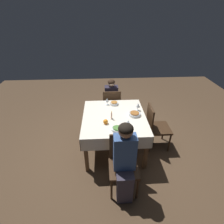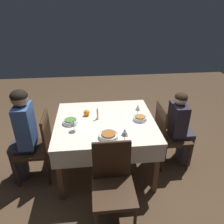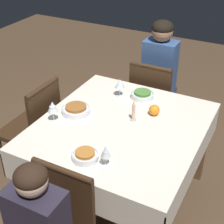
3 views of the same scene
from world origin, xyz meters
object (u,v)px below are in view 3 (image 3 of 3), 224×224
(wine_glass_south, at_px, (53,107))
(candle_centerpiece, at_px, (134,113))
(dining_table, at_px, (121,134))
(chair_west, at_px, (153,100))
(orange_fruit, at_px, (154,110))
(bowl_west, at_px, (142,95))
(wine_glass_west, at_px, (120,84))
(wine_glass_east, at_px, (106,152))
(chair_south, at_px, (35,125))
(person_adult_denim, at_px, (160,75))
(bowl_east, at_px, (85,155))
(bowl_south, at_px, (76,109))

(wine_glass_south, xyz_separation_m, candle_centerpiece, (-0.27, 0.51, -0.05))
(dining_table, distance_m, chair_west, 0.87)
(candle_centerpiece, bearing_deg, orange_fruit, 142.25)
(chair_west, bearing_deg, bowl_west, 97.45)
(orange_fruit, bearing_deg, wine_glass_west, -112.09)
(dining_table, distance_m, wine_glass_east, 0.49)
(orange_fruit, bearing_deg, bowl_west, -137.91)
(orange_fruit, bearing_deg, chair_south, -75.73)
(dining_table, bearing_deg, candle_centerpiece, 149.12)
(dining_table, xyz_separation_m, chair_south, (0.01, -0.80, -0.16))
(chair_west, relative_size, person_adult_denim, 0.73)
(bowl_east, distance_m, candle_centerpiece, 0.54)
(dining_table, distance_m, wine_glass_south, 0.53)
(candle_centerpiece, bearing_deg, wine_glass_west, -138.43)
(bowl_west, height_order, bowl_south, same)
(wine_glass_south, xyz_separation_m, orange_fruit, (-0.41, 0.62, -0.07))
(wine_glass_west, bearing_deg, candle_centerpiece, 41.57)
(dining_table, relative_size, wine_glass_west, 8.39)
(wine_glass_east, bearing_deg, chair_west, -171.72)
(wine_glass_west, relative_size, candle_centerpiece, 0.94)
(bowl_east, xyz_separation_m, bowl_south, (-0.44, -0.35, -0.00))
(bowl_west, distance_m, candle_centerpiece, 0.35)
(person_adult_denim, distance_m, bowl_east, 1.45)
(wine_glass_east, relative_size, wine_glass_south, 0.94)
(candle_centerpiece, bearing_deg, person_adult_denim, -171.96)
(dining_table, height_order, chair_west, chair_west)
(person_adult_denim, height_order, wine_glass_east, person_adult_denim)
(chair_west, distance_m, bowl_west, 0.51)
(wine_glass_west, xyz_separation_m, wine_glass_south, (0.55, -0.26, 0.00))
(bowl_west, distance_m, wine_glass_east, 0.88)
(chair_west, relative_size, chair_south, 1.00)
(bowl_east, distance_m, wine_glass_south, 0.51)
(orange_fruit, bearing_deg, dining_table, -35.16)
(wine_glass_east, height_order, candle_centerpiece, candle_centerpiece)
(person_adult_denim, bearing_deg, wine_glass_south, 72.01)
(chair_south, relative_size, bowl_east, 5.32)
(wine_glass_south, distance_m, orange_fruit, 0.74)
(bowl_south, bearing_deg, chair_south, -89.41)
(bowl_west, distance_m, bowl_east, 0.87)
(chair_west, bearing_deg, bowl_east, 92.03)
(candle_centerpiece, relative_size, orange_fruit, 1.93)
(wine_glass_south, bearing_deg, chair_south, -115.95)
(person_adult_denim, height_order, wine_glass_south, person_adult_denim)
(chair_south, height_order, bowl_south, chair_south)
(dining_table, relative_size, wine_glass_east, 8.47)
(chair_west, bearing_deg, wine_glass_east, 98.28)
(wine_glass_east, bearing_deg, bowl_south, -131.43)
(wine_glass_south, bearing_deg, chair_west, 159.56)
(orange_fruit, bearing_deg, bowl_east, -15.75)
(person_adult_denim, height_order, bowl_west, person_adult_denim)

